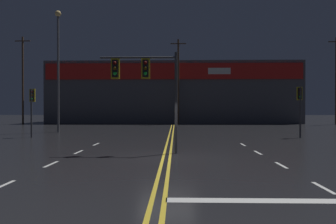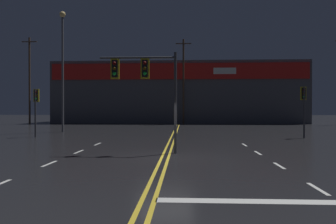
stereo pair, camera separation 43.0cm
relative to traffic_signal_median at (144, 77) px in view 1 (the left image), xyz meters
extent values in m
plane|color=black|center=(1.14, -1.46, -3.72)|extent=(200.00, 200.00, 0.00)
cube|color=gold|center=(0.99, -1.46, -3.72)|extent=(0.12, 60.00, 0.01)
cube|color=gold|center=(1.29, -1.46, -3.72)|extent=(0.12, 60.00, 0.01)
cube|color=silver|center=(-3.32, -6.86, -3.72)|extent=(0.12, 1.40, 0.01)
cube|color=silver|center=(-3.32, -3.26, -3.72)|extent=(0.12, 1.40, 0.01)
cube|color=silver|center=(-3.32, 0.34, -3.72)|extent=(0.12, 1.40, 0.01)
cube|color=silver|center=(-3.32, 3.94, -3.72)|extent=(0.12, 1.40, 0.01)
cube|color=silver|center=(5.61, -6.86, -3.72)|extent=(0.12, 1.40, 0.01)
cube|color=silver|center=(5.61, -3.26, -3.72)|extent=(0.12, 1.40, 0.01)
cube|color=silver|center=(5.61, 0.34, -3.72)|extent=(0.12, 1.40, 0.01)
cube|color=silver|center=(5.61, 3.94, -3.72)|extent=(0.12, 1.40, 0.01)
cylinder|color=#38383D|center=(1.56, 0.01, -1.26)|extent=(0.14, 0.14, 4.92)
cylinder|color=#38383D|center=(-0.29, 0.01, 0.95)|extent=(3.70, 0.10, 0.10)
cube|color=black|center=(0.08, 0.01, 0.41)|extent=(0.28, 0.24, 0.84)
cube|color=gold|center=(0.08, 0.01, 0.41)|extent=(0.42, 0.08, 0.99)
sphere|color=#500705|center=(0.08, -0.14, 0.66)|extent=(0.17, 0.17, 0.17)
sphere|color=#543707|center=(0.08, -0.14, 0.41)|extent=(0.17, 0.17, 0.17)
sphere|color=green|center=(0.08, -0.14, 0.16)|extent=(0.17, 0.17, 0.17)
cube|color=black|center=(-1.40, 0.01, 0.41)|extent=(0.28, 0.24, 0.84)
cube|color=gold|center=(-1.40, 0.01, 0.41)|extent=(0.42, 0.08, 0.99)
sphere|color=#500705|center=(-1.40, -0.14, 0.66)|extent=(0.17, 0.17, 0.17)
sphere|color=#543707|center=(-1.40, -0.14, 0.41)|extent=(0.17, 0.17, 0.17)
sphere|color=green|center=(-1.40, -0.14, 0.16)|extent=(0.17, 0.17, 0.17)
cylinder|color=#38383D|center=(-9.37, 8.56, -1.89)|extent=(0.13, 0.13, 3.66)
cube|color=black|center=(-9.37, 8.74, -0.53)|extent=(0.28, 0.24, 0.84)
cube|color=gold|center=(-9.37, 8.74, -0.53)|extent=(0.42, 0.08, 0.99)
sphere|color=#500705|center=(-9.37, 8.58, -0.28)|extent=(0.17, 0.17, 0.17)
sphere|color=#543707|center=(-9.37, 8.58, -0.53)|extent=(0.17, 0.17, 0.17)
sphere|color=green|center=(-9.37, 8.58, -0.78)|extent=(0.17, 0.17, 0.17)
cylinder|color=#38383D|center=(10.85, 8.77, -1.83)|extent=(0.13, 0.13, 3.79)
cube|color=black|center=(10.85, 8.95, -0.40)|extent=(0.28, 0.24, 0.84)
cube|color=gold|center=(10.85, 8.95, -0.40)|extent=(0.42, 0.08, 0.99)
sphere|color=#500705|center=(10.85, 8.79, -0.15)|extent=(0.17, 0.17, 0.17)
sphere|color=#543707|center=(10.85, 8.79, -0.40)|extent=(0.17, 0.17, 0.17)
sphere|color=green|center=(10.85, 8.79, -0.65)|extent=(0.17, 0.17, 0.17)
cylinder|color=#59595E|center=(-9.34, 14.12, 1.68)|extent=(0.20, 0.20, 10.79)
sphere|color=#F9D17A|center=(-9.34, 14.12, 7.24)|extent=(0.56, 0.56, 0.56)
cube|color=#4C4C51|center=(1.14, 36.10, 0.86)|extent=(37.63, 10.00, 9.16)
cube|color=red|center=(1.14, 31.00, 3.84)|extent=(36.88, 0.20, 2.29)
cube|color=white|center=(7.73, 30.95, 3.84)|extent=(3.20, 0.16, 0.90)
cylinder|color=#4C3828|center=(-20.22, 30.07, 2.48)|extent=(0.26, 0.26, 12.40)
cube|color=#4C3828|center=(-20.22, 30.07, 8.08)|extent=(2.20, 0.12, 0.12)
cylinder|color=#4C3828|center=(1.87, 30.07, 2.24)|extent=(0.26, 0.26, 11.91)
cube|color=#4C3828|center=(1.87, 30.07, 7.59)|extent=(2.20, 0.12, 0.12)
cylinder|color=#4C3828|center=(23.77, 30.07, 2.32)|extent=(0.26, 0.26, 12.08)
cube|color=#4C3828|center=(23.77, 30.07, 7.76)|extent=(2.20, 0.12, 0.12)
camera|label=1|loc=(1.57, -15.89, -1.55)|focal=35.00mm
camera|label=2|loc=(2.00, -15.87, -1.55)|focal=35.00mm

